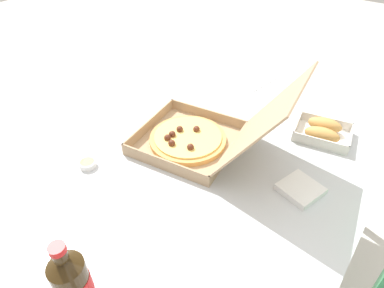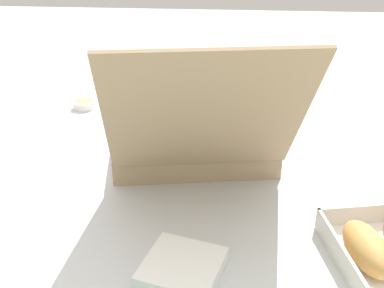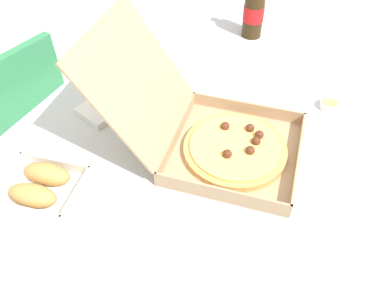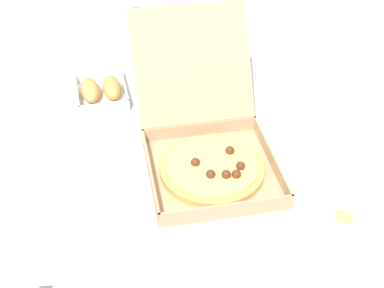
{
  "view_description": "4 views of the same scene",
  "coord_description": "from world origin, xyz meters",
  "views": [
    {
      "loc": [
        0.75,
        0.42,
        1.44
      ],
      "look_at": [
        0.05,
        -0.12,
        0.72
      ],
      "focal_mm": 30.57,
      "sensor_mm": 36.0,
      "label": 1
    },
    {
      "loc": [
        -0.03,
        0.8,
        1.2
      ],
      "look_at": [
        0.04,
        -0.09,
        0.74
      ],
      "focal_mm": 44.64,
      "sensor_mm": 36.0,
      "label": 2
    },
    {
      "loc": [
        -0.63,
        -0.35,
        1.45
      ],
      "look_at": [
        0.01,
        -0.04,
        0.73
      ],
      "focal_mm": 35.97,
      "sensor_mm": 36.0,
      "label": 3
    },
    {
      "loc": [
        -0.04,
        -1.17,
        1.64
      ],
      "look_at": [
        -0.01,
        -0.08,
        0.76
      ],
      "focal_mm": 49.85,
      "sensor_mm": 36.0,
      "label": 4
    }
  ],
  "objects": [
    {
      "name": "cola_bottle",
      "position": [
        0.63,
        0.03,
        0.8
      ],
      "size": [
        0.07,
        0.07,
        0.22
      ],
      "color": "#33230F",
      "rests_on": "dining_table"
    },
    {
      "name": "dipping_sauce_cup",
      "position": [
        0.34,
        -0.33,
        0.72
      ],
      "size": [
        0.06,
        0.06,
        0.02
      ],
      "color": "white",
      "rests_on": "dining_table"
    },
    {
      "name": "dining_table",
      "position": [
        0.0,
        0.0,
        0.64
      ],
      "size": [
        1.48,
        0.92,
        0.71
      ],
      "color": "silver",
      "rests_on": "ground_plane"
    },
    {
      "name": "napkin_pile",
      "position": [
        0.02,
        0.27,
        0.72
      ],
      "size": [
        0.14,
        0.14,
        0.02
      ],
      "primitive_type": "cube",
      "rotation": [
        0.0,
        0.0,
        -0.27
      ],
      "color": "white",
      "rests_on": "dining_table"
    },
    {
      "name": "bread_side_box",
      "position": [
        -0.28,
        0.22,
        0.74
      ],
      "size": [
        0.19,
        0.22,
        0.06
      ],
      "color": "white",
      "rests_on": "dining_table"
    },
    {
      "name": "ground_plane",
      "position": [
        0.0,
        0.0,
        0.0
      ],
      "size": [
        10.0,
        10.0,
        0.0
      ],
      "primitive_type": "plane",
      "color": "beige"
    },
    {
      "name": "paper_menu",
      "position": [
        -0.49,
        -0.2,
        0.71
      ],
      "size": [
        0.23,
        0.18,
        0.0
      ],
      "primitive_type": "cube",
      "rotation": [
        0.0,
        0.0,
        -0.15
      ],
      "color": "white",
      "rests_on": "dining_table"
    },
    {
      "name": "pizza_box_open",
      "position": [
        0.04,
        -0.1,
        0.76
      ],
      "size": [
        0.4,
        0.55,
        0.32
      ],
      "color": "tan",
      "rests_on": "dining_table"
    }
  ]
}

